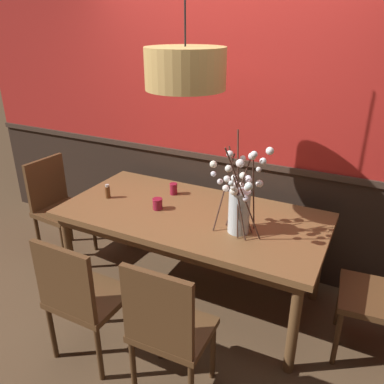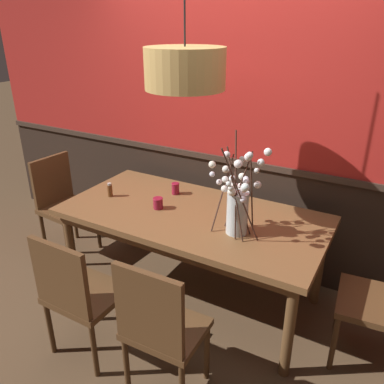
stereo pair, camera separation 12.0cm
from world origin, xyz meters
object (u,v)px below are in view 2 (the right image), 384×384
object	(u,v)px
chair_head_west_end	(62,200)
condiment_bottle	(110,190)
pendant_lamp	(185,69)
chair_far_side_left	(208,192)
chair_near_side_right	(159,326)
chair_far_side_right	(272,205)
dining_table	(192,222)
candle_holder_nearer_center	(158,203)
candle_holder_nearer_edge	(175,188)
vase_with_blossoms	(237,205)
chair_near_side_left	(77,292)

from	to	relation	value
chair_head_west_end	condiment_bottle	size ratio (longest dim) A/B	8.06
pendant_lamp	chair_far_side_left	bearing A→B (deg)	108.16
pendant_lamp	chair_near_side_right	bearing A→B (deg)	-69.37
chair_head_west_end	condiment_bottle	world-z (taller)	chair_head_west_end
chair_far_side_right	condiment_bottle	size ratio (longest dim) A/B	7.77
dining_table	chair_far_side_left	bearing A→B (deg)	110.09
chair_far_side_right	chair_near_side_right	size ratio (longest dim) A/B	0.96
candle_holder_nearer_center	chair_head_west_end	bearing A→B (deg)	176.31
chair_head_west_end	candle_holder_nearer_edge	bearing A→B (deg)	11.32
chair_near_side_right	chair_head_west_end	bearing A→B (deg)	151.81
vase_with_blossoms	candle_holder_nearer_center	bearing A→B (deg)	175.25
chair_far_side_right	pendant_lamp	bearing A→B (deg)	-109.46
chair_head_west_end	candle_holder_nearer_center	xyz separation A→B (m)	(1.17, -0.08, 0.27)
chair_near_side_right	vase_with_blossoms	size ratio (longest dim) A/B	1.32
candle_holder_nearer_center	pendant_lamp	xyz separation A→B (m)	(0.26, -0.01, 1.02)
chair_head_west_end	candle_holder_nearer_edge	world-z (taller)	chair_head_west_end
dining_table	chair_near_side_left	distance (m)	0.99
chair_far_side_left	candle_holder_nearer_edge	xyz separation A→B (m)	(0.05, -0.69, 0.31)
chair_near_side_right	candle_holder_nearer_center	xyz separation A→B (m)	(-0.58, 0.86, 0.28)
dining_table	condiment_bottle	distance (m)	0.76
chair_far_side_left	vase_with_blossoms	size ratio (longest dim) A/B	1.22
candle_holder_nearer_edge	vase_with_blossoms	bearing A→B (deg)	-26.80
chair_far_side_left	vase_with_blossoms	xyz separation A→B (m)	(0.76, -1.06, 0.47)
condiment_bottle	chair_far_side_right	bearing A→B (deg)	42.70
chair_near_side_left	vase_with_blossoms	bearing A→B (deg)	46.59
pendant_lamp	chair_far_side_right	bearing A→B (deg)	70.54
dining_table	condiment_bottle	world-z (taller)	condiment_bottle
dining_table	chair_far_side_left	size ratio (longest dim) A/B	2.27
chair_far_side_left	chair_head_west_end	size ratio (longest dim) A/B	0.93
chair_near_side_left	chair_head_west_end	bearing A→B (deg)	140.05
chair_head_west_end	vase_with_blossoms	distance (m)	1.91
vase_with_blossoms	candle_holder_nearer_edge	distance (m)	0.82
chair_near_side_right	vase_with_blossoms	world-z (taller)	vase_with_blossoms
condiment_bottle	dining_table	bearing A→B (deg)	5.40
condiment_bottle	pendant_lamp	distance (m)	1.25
chair_head_west_end	chair_near_side_right	distance (m)	1.98
chair_far_side_right	vase_with_blossoms	distance (m)	1.15
chair_near_side_left	chair_near_side_right	bearing A→B (deg)	-0.95
dining_table	candle_holder_nearer_center	size ratio (longest dim) A/B	22.62
chair_far_side_left	dining_table	bearing A→B (deg)	-69.91
chair_head_west_end	vase_with_blossoms	xyz separation A→B (m)	(1.86, -0.13, 0.45)
chair_far_side_left	condiment_bottle	size ratio (longest dim) A/B	7.52
dining_table	chair_far_side_left	xyz separation A→B (m)	(-0.34, 0.93, -0.18)
dining_table	candle_holder_nearer_center	distance (m)	0.30
dining_table	chair_head_west_end	distance (m)	1.45
chair_far_side_right	chair_far_side_left	bearing A→B (deg)	179.95
candle_holder_nearer_edge	chair_far_side_right	bearing A→B (deg)	47.36
candle_holder_nearer_center	pendant_lamp	world-z (taller)	pendant_lamp
chair_near_side_left	chair_far_side_left	distance (m)	1.85
candle_holder_nearer_center	pendant_lamp	distance (m)	1.05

